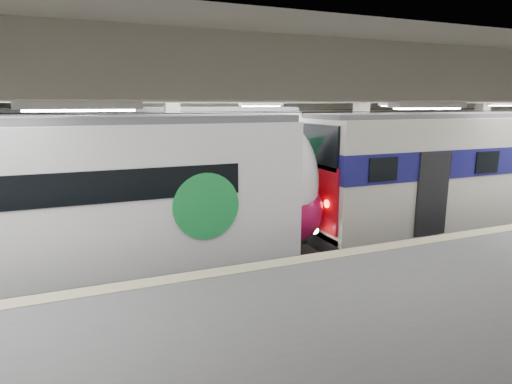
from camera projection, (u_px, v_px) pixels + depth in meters
name	position (u px, v px, depth m)	size (l,w,h in m)	color
station_hall	(312.00, 166.00, 12.16)	(36.00, 24.00, 5.75)	black
modern_emu	(109.00, 202.00, 11.91)	(14.54, 3.00, 4.66)	white
older_rer	(471.00, 169.00, 16.92)	(14.13, 3.12, 4.63)	beige
far_train	(116.00, 167.00, 17.09)	(15.37, 3.59, 4.83)	white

